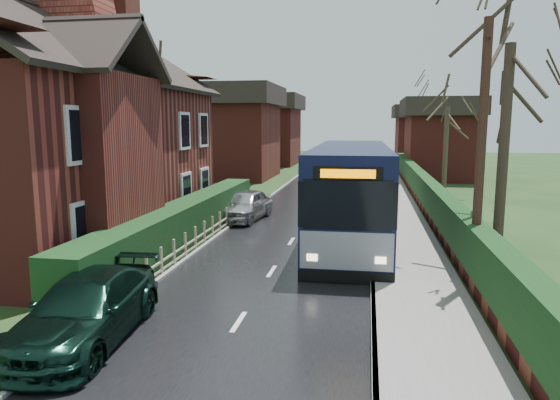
% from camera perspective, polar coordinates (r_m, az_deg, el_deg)
% --- Properties ---
extents(ground, '(140.00, 140.00, 0.00)m').
position_cam_1_polar(ground, '(13.62, -2.58, -10.64)').
color(ground, '#2E481F').
rests_on(ground, ground).
extents(road, '(6.00, 100.00, 0.02)m').
position_cam_1_polar(road, '(23.16, 2.79, -2.48)').
color(road, black).
rests_on(road, ground).
extents(pavement, '(2.50, 100.00, 0.14)m').
position_cam_1_polar(pavement, '(23.02, 13.36, -2.63)').
color(pavement, slate).
rests_on(pavement, ground).
extents(kerb_right, '(0.12, 100.00, 0.14)m').
position_cam_1_polar(kerb_right, '(22.97, 10.37, -2.56)').
color(kerb_right, gray).
rests_on(kerb_right, ground).
extents(kerb_left, '(0.12, 100.00, 0.10)m').
position_cam_1_polar(kerb_left, '(23.71, -4.54, -2.13)').
color(kerb_left, gray).
rests_on(kerb_left, ground).
extents(front_hedge, '(1.20, 16.00, 1.60)m').
position_cam_1_polar(front_hedge, '(19.15, -10.79, -2.61)').
color(front_hedge, black).
rests_on(front_hedge, ground).
extents(picket_fence, '(0.10, 16.00, 0.90)m').
position_cam_1_polar(picket_fence, '(18.97, -8.63, -3.74)').
color(picket_fence, tan).
rests_on(picket_fence, ground).
extents(right_wall_hedge, '(0.60, 50.00, 1.80)m').
position_cam_1_polar(right_wall_hedge, '(23.00, 17.30, -0.39)').
color(right_wall_hedge, maroon).
rests_on(right_wall_hedge, ground).
extents(brick_house, '(9.30, 14.60, 10.30)m').
position_cam_1_polar(brick_house, '(20.81, -23.96, 7.61)').
color(brick_house, maroon).
rests_on(brick_house, ground).
extents(bus, '(2.94, 12.07, 3.65)m').
position_cam_1_polar(bus, '(19.84, 8.10, 0.82)').
color(bus, black).
rests_on(bus, ground).
extents(car_silver, '(2.21, 4.38, 1.43)m').
position_cam_1_polar(car_silver, '(23.54, -3.97, -0.57)').
color(car_silver, silver).
rests_on(car_silver, ground).
extents(car_green, '(2.25, 4.80, 1.35)m').
position_cam_1_polar(car_green, '(11.42, -21.24, -11.55)').
color(car_green, black).
rests_on(car_green, ground).
extents(car_distant, '(2.59, 3.95, 1.23)m').
position_cam_1_polar(car_distant, '(57.31, 6.70, 4.80)').
color(car_distant, black).
rests_on(car_distant, ground).
extents(bus_stop_sign, '(0.07, 0.38, 2.50)m').
position_cam_1_polar(bus_stop_sign, '(17.78, 11.07, -0.71)').
color(bus_stop_sign, slate).
rests_on(bus_stop_sign, ground).
extents(telegraph_pole, '(0.25, 0.93, 7.23)m').
position_cam_1_polar(telegraph_pole, '(14.43, 21.96, 4.70)').
color(telegraph_pole, black).
rests_on(telegraph_pole, ground).
extents(tree_right_near, '(4.66, 4.66, 10.05)m').
position_cam_1_polar(tree_right_near, '(18.10, 24.99, 17.47)').
color(tree_right_near, '#32251D').
rests_on(tree_right_near, ground).
extents(tree_right_far, '(4.08, 4.08, 7.88)m').
position_cam_1_polar(tree_right_far, '(32.24, 18.65, 10.74)').
color(tree_right_far, '#3B2F23').
rests_on(tree_right_far, ground).
extents(tree_house_side, '(4.11, 4.11, 9.35)m').
position_cam_1_polar(tree_house_side, '(28.22, -13.33, 13.55)').
color(tree_house_side, '#392D21').
rests_on(tree_house_side, ground).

